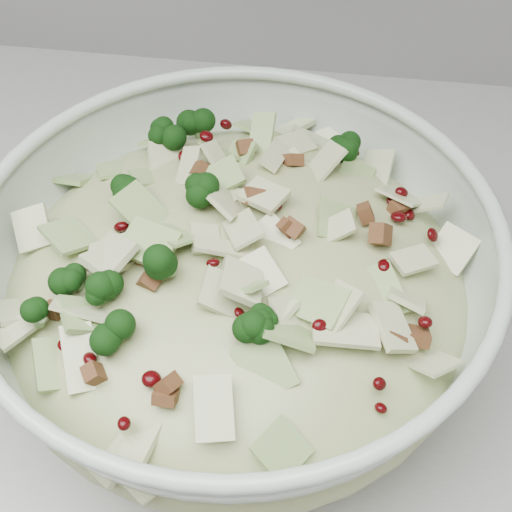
{
  "coord_description": "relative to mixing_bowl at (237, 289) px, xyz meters",
  "views": [
    {
      "loc": [
        0.48,
        1.3,
        1.36
      ],
      "look_at": [
        0.44,
        1.61,
        1.0
      ],
      "focal_mm": 50.0,
      "sensor_mm": 36.0,
      "label": 1
    }
  ],
  "objects": [
    {
      "name": "mixing_bowl",
      "position": [
        0.0,
        0.0,
        0.0
      ],
      "size": [
        0.45,
        0.45,
        0.14
      ],
      "rotation": [
        0.0,
        0.0,
        0.4
      ],
      "color": "#B2C4B4",
      "rests_on": "counter"
    },
    {
      "name": "salad",
      "position": [
        -0.0,
        -0.0,
        0.02
      ],
      "size": [
        0.38,
        0.38,
        0.14
      ],
      "rotation": [
        0.0,
        0.0,
        0.2
      ],
      "color": "tan",
      "rests_on": "mixing_bowl"
    }
  ]
}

